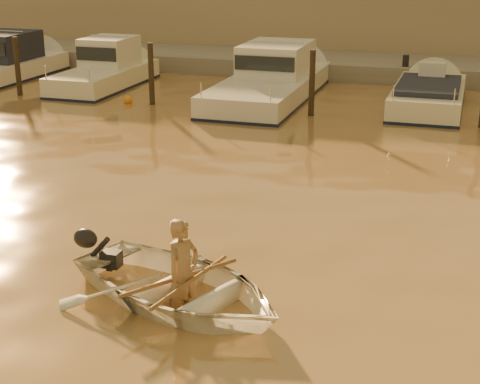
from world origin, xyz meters
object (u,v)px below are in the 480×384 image
(dinghy, at_px, (179,286))
(moored_boat_3, at_px, (428,101))
(person, at_px, (183,272))
(moored_boat_1, at_px, (104,70))
(waterfront_building, at_px, (379,2))
(moored_boat_2, at_px, (270,80))

(dinghy, height_order, moored_boat_3, moored_boat_3)
(dinghy, relative_size, person, 2.22)
(moored_boat_1, relative_size, waterfront_building, 0.13)
(moored_boat_1, distance_m, waterfront_building, 13.94)
(moored_boat_1, height_order, moored_boat_3, moored_boat_1)
(moored_boat_3, bearing_deg, moored_boat_1, 180.00)
(person, relative_size, moored_boat_1, 0.27)
(moored_boat_3, bearing_deg, dinghy, -99.78)
(moored_boat_2, relative_size, waterfront_building, 0.19)
(person, height_order, waterfront_building, waterfront_building)
(moored_boat_1, bearing_deg, dinghy, -58.91)
(dinghy, xyz_separation_m, moored_boat_1, (-8.95, 14.85, 0.37))
(moored_boat_3, bearing_deg, waterfront_building, 105.91)
(dinghy, bearing_deg, moored_boat_3, 11.54)
(dinghy, distance_m, waterfront_building, 25.94)
(person, bearing_deg, moored_boat_2, 31.92)
(person, xyz_separation_m, moored_boat_2, (-2.78, 14.88, 0.11))
(person, height_order, moored_boat_2, moored_boat_2)
(dinghy, xyz_separation_m, moored_boat_2, (-2.69, 14.85, 0.37))
(moored_boat_2, height_order, moored_boat_3, moored_boat_2)
(moored_boat_2, bearing_deg, moored_boat_1, 180.00)
(moored_boat_3, bearing_deg, moored_boat_2, 180.00)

